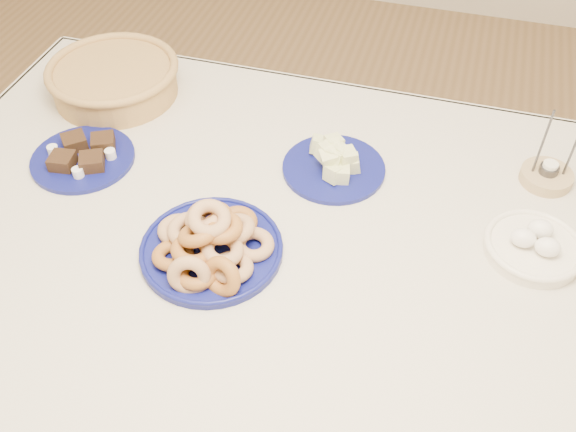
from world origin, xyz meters
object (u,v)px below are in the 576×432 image
object	(u,v)px
donut_platter	(210,244)
egg_bowl	(534,246)
wicker_basket	(114,78)
dining_table	(295,267)
brownie_plate	(83,156)
candle_holder	(547,175)
melon_plate	(334,163)

from	to	relation	value
donut_platter	egg_bowl	xyz separation A→B (m)	(0.60, 0.18, -0.01)
wicker_basket	dining_table	bearing A→B (deg)	-30.90
dining_table	donut_platter	distance (m)	0.22
egg_bowl	brownie_plate	bearing A→B (deg)	-179.99
egg_bowl	wicker_basket	bearing A→B (deg)	165.90
dining_table	donut_platter	size ratio (longest dim) A/B	5.54
wicker_basket	candle_holder	distance (m)	1.05
donut_platter	brownie_plate	world-z (taller)	donut_platter
dining_table	candle_holder	distance (m)	0.58
wicker_basket	candle_holder	world-z (taller)	candle_holder
melon_plate	brownie_plate	size ratio (longest dim) A/B	0.86
dining_table	egg_bowl	distance (m)	0.48
wicker_basket	candle_holder	bearing A→B (deg)	-1.87
donut_platter	wicker_basket	size ratio (longest dim) A/B	0.77
dining_table	brownie_plate	xyz separation A→B (m)	(-0.52, 0.08, 0.12)
melon_plate	wicker_basket	distance (m)	0.61
wicker_basket	melon_plate	bearing A→B (deg)	-12.54
dining_table	wicker_basket	distance (m)	0.68
egg_bowl	dining_table	bearing A→B (deg)	-169.83
brownie_plate	wicker_basket	bearing A→B (deg)	100.48
egg_bowl	melon_plate	bearing A→B (deg)	163.75
brownie_plate	egg_bowl	xyz separation A→B (m)	(0.98, 0.00, 0.01)
candle_holder	egg_bowl	world-z (taller)	candle_holder
donut_platter	wicker_basket	bearing A→B (deg)	134.16
dining_table	wicker_basket	xyz separation A→B (m)	(-0.57, 0.34, 0.15)
brownie_plate	candle_holder	xyz separation A→B (m)	(1.00, 0.22, 0.00)
wicker_basket	candle_holder	size ratio (longest dim) A/B	2.15
melon_plate	wicker_basket	xyz separation A→B (m)	(-0.60, 0.13, 0.02)
wicker_basket	egg_bowl	xyz separation A→B (m)	(1.03, -0.26, -0.03)
melon_plate	dining_table	bearing A→B (deg)	-98.46
donut_platter	melon_plate	distance (m)	0.35
wicker_basket	brownie_plate	bearing A→B (deg)	-79.52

